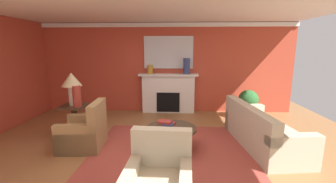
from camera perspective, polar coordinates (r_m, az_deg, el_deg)
ground_plane at (r=4.49m, az=-4.14°, el=-15.13°), size 9.57×9.57×0.00m
wall_fireplace at (r=6.93m, az=-1.44°, el=6.12°), size 7.96×0.12×2.74m
ceiling_panel at (r=4.39m, az=-4.19°, el=21.48°), size 7.96×6.27×0.06m
crown_moulding at (r=6.86m, az=-1.55°, el=16.87°), size 7.96×0.08×0.12m
area_rug at (r=4.57m, az=0.85°, el=-14.53°), size 3.08×2.51×0.01m
fireplace at (r=6.83m, az=0.08°, el=-0.72°), size 1.80×0.35×1.22m
mantel_mirror at (r=6.81m, az=0.13°, el=10.08°), size 1.49×0.04×0.97m
sofa at (r=4.98m, az=23.01°, el=-9.60°), size 1.15×2.19×0.85m
armchair_near_window at (r=4.81m, az=-20.79°, el=-10.04°), size 0.85×0.85×0.95m
coffee_table at (r=4.43m, az=0.86°, el=-10.70°), size 1.00×1.00×0.45m
side_table at (r=5.56m, az=-22.99°, el=-6.31°), size 0.56×0.56×0.70m
table_lamp at (r=5.39m, az=-23.66°, el=2.10°), size 0.44×0.44×0.75m
vase_mantel_left at (r=6.72m, az=-4.65°, el=5.71°), size 0.18×0.18×0.26m
vase_mantel_right at (r=6.65m, az=4.83°, el=6.57°), size 0.20×0.20×0.47m
vase_on_side_table at (r=5.26m, az=-22.53°, el=-1.17°), size 0.17×0.17×0.48m
book_red_cover at (r=4.53m, az=0.53°, el=-8.33°), size 0.23×0.21×0.05m
book_art_folio at (r=4.32m, az=-0.11°, el=-8.66°), size 0.21×0.19×0.04m
book_small_novel at (r=4.36m, az=-0.76°, el=-7.88°), size 0.29×0.24×0.05m
potted_plant at (r=6.63m, az=20.04°, el=-2.53°), size 0.56×0.56×0.83m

